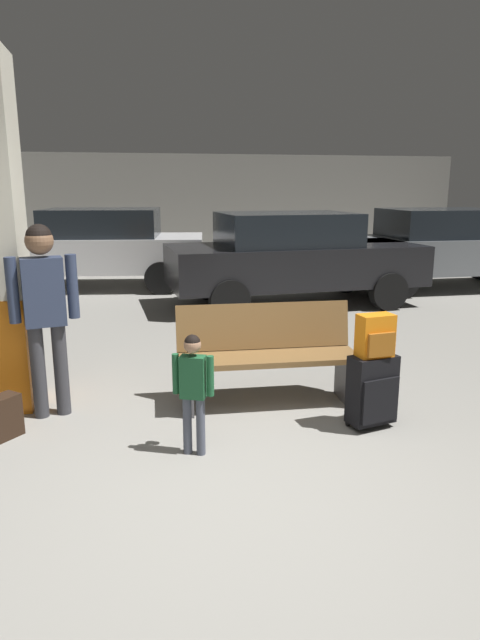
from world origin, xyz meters
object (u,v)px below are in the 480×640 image
Objects in this scene: bench at (267,356)px; parked_car_side at (446,246)px; adult at (44,301)px; parked_car_far at (98,246)px; child at (193,382)px; backpack_bright at (376,336)px; parked_car_near at (292,256)px; backpack_dark_floor at (1,418)px; suitcase at (373,390)px.

parked_car_side reaches higher than bench.
adult reaches higher than parked_car_far.
child is at bearing -82.20° from parked_car_far.
bench is at bearing -74.68° from parked_car_far.
backpack_bright is at bearing 7.15° from child.
parked_car_near reaches higher than child.
adult is at bearing 50.37° from backpack_dark_floor.
child is at bearing -172.83° from suitcase.
adult is (-1.88, 0.07, 0.56)m from bench.
adult is 0.40× the size of parked_car_side.
adult is at bearing -90.95° from parked_car_far.
backpack_bright is 2.70m from adult.
parked_car_near is (3.65, 4.49, 0.64)m from backpack_dark_floor.
parked_car_side is at bearing 47.20° from child.
parked_car_side is (6.98, 5.43, 0.64)m from backpack_dark_floor.
parked_car_side is (6.65, 5.03, -0.20)m from adult.
suitcase is at bearing -7.19° from backpack_dark_floor.
parked_car_far and parked_car_near have the same top height.
parked_car_near is (-3.33, -0.94, 0.00)m from parked_car_side.
backpack_dark_floor is 6.84m from parked_car_far.
adult reaches higher than child.
suitcase is 4.94m from parked_car_near.
adult is at bearing 163.49° from suitcase.
parked_car_side reaches higher than child.
suitcase is 0.14× the size of parked_car_far.
parked_car_near is at bearing 70.83° from bench.
child is 1.59m from backpack_dark_floor.
parked_car_side is (6.54, -1.37, 0.00)m from parked_car_far.
child is 0.22× the size of parked_car_side.
parked_car_side is at bearing 54.94° from suitcase.
child reaches higher than backpack_dark_floor.
adult is 0.99m from backpack_dark_floor.
parked_car_near reaches higher than backpack_bright.
bench reaches higher than suitcase.
suitcase is 0.37× the size of adult.
parked_car_far is 6.69m from parked_car_side.
adult is at bearing 177.95° from bench.
adult is 4.79× the size of backpack_dark_floor.
parked_car_side is at bearing 54.94° from backpack_bright.
suitcase is 0.45m from backpack_bright.
bench is 0.39× the size of parked_car_near.
backpack_dark_floor is 5.83m from parked_car_near.
bench is at bearing -133.12° from parked_car_side.
adult is 0.38× the size of parked_car_far.
parked_car_side is at bearing 37.87° from backpack_dark_floor.
backpack_bright reaches higher than child.
parked_car_side is at bearing 37.11° from adult.
parked_car_far is at bearing 89.05° from adult.
backpack_bright reaches higher than bench.
child is (-0.76, -0.88, 0.12)m from bench.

